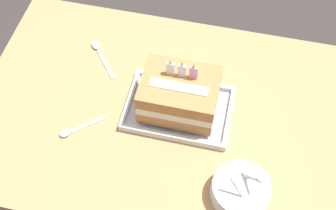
# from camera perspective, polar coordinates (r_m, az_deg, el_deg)

# --- Properties ---
(ground_plane) EXTENTS (8.00, 8.00, 0.00)m
(ground_plane) POSITION_cam_1_polar(r_m,az_deg,el_deg) (1.86, -0.97, -12.51)
(ground_plane) COLOR #383333
(dining_table) EXTENTS (1.04, 0.72, 0.71)m
(dining_table) POSITION_cam_1_polar(r_m,az_deg,el_deg) (1.32, -1.34, -3.40)
(dining_table) COLOR tan
(dining_table) RESTS_ON ground_plane
(foil_tray) EXTENTS (0.30, 0.20, 0.02)m
(foil_tray) POSITION_cam_1_polar(r_m,az_deg,el_deg) (1.21, 1.45, -0.55)
(foil_tray) COLOR silver
(foil_tray) RESTS_ON dining_table
(birthday_cake) EXTENTS (0.20, 0.15, 0.17)m
(birthday_cake) POSITION_cam_1_polar(r_m,az_deg,el_deg) (1.15, 1.52, 1.40)
(birthday_cake) COLOR #B77C4A
(birthday_cake) RESTS_ON foil_tray
(bowl_stack) EXTENTS (0.15, 0.15, 0.11)m
(bowl_stack) POSITION_cam_1_polar(r_m,az_deg,el_deg) (1.10, 9.55, -11.12)
(bowl_stack) COLOR white
(bowl_stack) RESTS_ON dining_table
(serving_spoon_near_tray) EXTENTS (0.11, 0.10, 0.01)m
(serving_spoon_near_tray) POSITION_cam_1_polar(r_m,az_deg,el_deg) (1.21, -12.76, -3.37)
(serving_spoon_near_tray) COLOR silver
(serving_spoon_near_tray) RESTS_ON dining_table
(serving_spoon_by_bowls) EXTENTS (0.11, 0.13, 0.01)m
(serving_spoon_by_bowls) POSITION_cam_1_polar(r_m,az_deg,el_deg) (1.36, -9.24, 7.25)
(serving_spoon_by_bowls) COLOR silver
(serving_spoon_by_bowls) RESTS_ON dining_table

